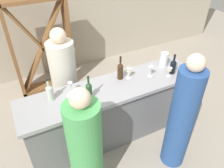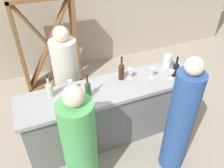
{
  "view_description": "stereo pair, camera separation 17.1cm",
  "coord_description": "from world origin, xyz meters",
  "views": [
    {
      "loc": [
        -1.03,
        -2.04,
        2.66
      ],
      "look_at": [
        0.0,
        0.0,
        0.96
      ],
      "focal_mm": 35.85,
      "sensor_mm": 36.0,
      "label": 1
    },
    {
      "loc": [
        -0.88,
        -2.11,
        2.66
      ],
      "look_at": [
        0.0,
        0.0,
        0.96
      ],
      "focal_mm": 35.85,
      "sensor_mm": 36.0,
      "label": 2
    }
  ],
  "objects": [
    {
      "name": "wine_glass_far_left",
      "position": [
        0.29,
        0.08,
        1.02
      ],
      "size": [
        0.07,
        0.07,
        0.16
      ],
      "color": "white",
      "rests_on": "bar_counter"
    },
    {
      "name": "person_right_guest",
      "position": [
        -0.46,
        0.61,
        0.72
      ],
      "size": [
        0.48,
        0.48,
        1.57
      ],
      "rotation": [
        0.0,
        0.0,
        -1.94
      ],
      "color": "beige",
      "rests_on": "ground"
    },
    {
      "name": "water_pitcher",
      "position": [
        0.91,
        0.12,
        1.01
      ],
      "size": [
        0.11,
        0.11,
        0.21
      ],
      "color": "silver",
      "rests_on": "bar_counter"
    },
    {
      "name": "wine_bottle_center_amber_brown",
      "position": [
        0.19,
        0.13,
        1.04
      ],
      "size": [
        0.08,
        0.08,
        0.34
      ],
      "color": "#331E0F",
      "rests_on": "bar_counter"
    },
    {
      "name": "person_left_guest",
      "position": [
        0.54,
        -0.75,
        0.76
      ],
      "size": [
        0.36,
        0.36,
        1.62
      ],
      "rotation": [
        0.0,
        0.0,
        1.77
      ],
      "color": "#284C8C",
      "rests_on": "ground"
    },
    {
      "name": "wine_glass_near_center",
      "position": [
        -0.59,
        -0.12,
        1.04
      ],
      "size": [
        0.07,
        0.07,
        0.17
      ],
      "color": "white",
      "rests_on": "bar_counter"
    },
    {
      "name": "wine_rack",
      "position": [
        -0.54,
        1.65,
        0.85
      ],
      "size": [
        1.03,
        0.28,
        1.69
      ],
      "color": "brown",
      "rests_on": "ground"
    },
    {
      "name": "back_wall",
      "position": [
        0.0,
        2.2,
        1.4
      ],
      "size": [
        8.0,
        0.1,
        2.8
      ],
      "primitive_type": "cube",
      "color": "#B2A893",
      "rests_on": "ground"
    },
    {
      "name": "bar_counter",
      "position": [
        0.0,
        0.0,
        0.46
      ],
      "size": [
        2.42,
        0.61,
        0.91
      ],
      "color": "slate",
      "rests_on": "ground"
    },
    {
      "name": "wine_bottle_second_left_olive_green",
      "position": [
        -0.34,
        -0.07,
        1.03
      ],
      "size": [
        0.07,
        0.07,
        0.31
      ],
      "color": "#193D1E",
      "rests_on": "bar_counter"
    },
    {
      "name": "wine_glass_near_left",
      "position": [
        0.81,
        -0.12,
        1.0
      ],
      "size": [
        0.07,
        0.07,
        0.13
      ],
      "color": "white",
      "rests_on": "bar_counter"
    },
    {
      "name": "wine_bottle_leftmost_clear_pale",
      "position": [
        -0.76,
        0.12,
        1.02
      ],
      "size": [
        0.08,
        0.08,
        0.29
      ],
      "color": "#B7C6B2",
      "rests_on": "bar_counter"
    },
    {
      "name": "wine_glass_near_right",
      "position": [
        0.58,
        -0.01,
        1.02
      ],
      "size": [
        0.07,
        0.07,
        0.15
      ],
      "color": "white",
      "rests_on": "bar_counter"
    },
    {
      "name": "wine_glass_far_center",
      "position": [
        -0.5,
        0.13,
        1.02
      ],
      "size": [
        0.06,
        0.06,
        0.16
      ],
      "color": "white",
      "rests_on": "bar_counter"
    },
    {
      "name": "wine_bottle_second_right_near_black",
      "position": [
        0.9,
        -0.08,
        1.02
      ],
      "size": [
        0.08,
        0.08,
        0.29
      ],
      "color": "black",
      "rests_on": "bar_counter"
    },
    {
      "name": "ground_plane",
      "position": [
        0.0,
        0.0,
        0.0
      ],
      "size": [
        12.0,
        12.0,
        0.0
      ],
      "primitive_type": "plane",
      "color": "#9E9384"
    },
    {
      "name": "person_center_guest",
      "position": [
        -0.61,
        -0.6,
        0.69
      ],
      "size": [
        0.4,
        0.4,
        1.5
      ],
      "rotation": [
        0.0,
        0.0,
        1.45
      ],
      "color": "#4CA559",
      "rests_on": "ground"
    }
  ]
}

